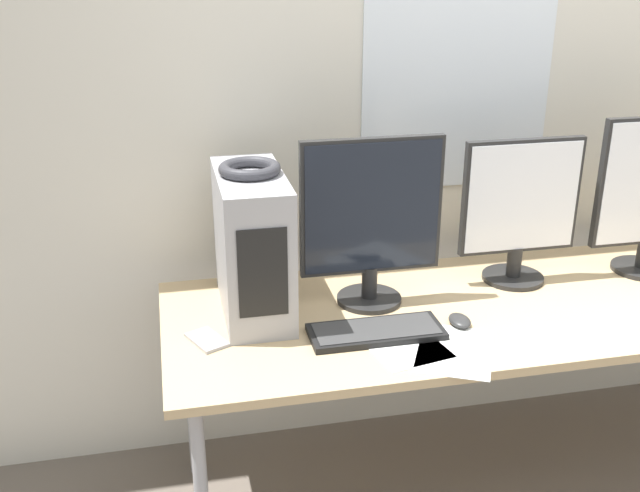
# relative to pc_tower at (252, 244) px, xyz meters

# --- Properties ---
(wall_back) EXTENTS (8.00, 0.07, 2.70)m
(wall_back) POSITION_rel_pc_tower_xyz_m (0.92, 0.39, 0.38)
(wall_back) COLOR beige
(wall_back) RESTS_ON ground_plane
(desk) EXTENTS (2.45, 0.78, 0.75)m
(desk) POSITION_rel_pc_tower_xyz_m (0.92, -0.13, -0.27)
(desk) COLOR tan
(desk) RESTS_ON ground_plane
(pc_tower) EXTENTS (0.20, 0.46, 0.45)m
(pc_tower) POSITION_rel_pc_tower_xyz_m (0.00, 0.00, 0.00)
(pc_tower) COLOR #9E9EA3
(pc_tower) RESTS_ON desk
(headphones) EXTENTS (0.19, 0.19, 0.03)m
(headphones) POSITION_rel_pc_tower_xyz_m (-0.00, 0.00, 0.24)
(headphones) COLOR #333338
(headphones) RESTS_ON pc_tower
(monitor_main) EXTENTS (0.46, 0.21, 0.55)m
(monitor_main) POSITION_rel_pc_tower_xyz_m (0.37, -0.03, 0.06)
(monitor_main) COLOR black
(monitor_main) RESTS_ON desk
(monitor_right_near) EXTENTS (0.42, 0.21, 0.50)m
(monitor_right_near) POSITION_rel_pc_tower_xyz_m (0.91, 0.03, 0.04)
(monitor_right_near) COLOR black
(monitor_right_near) RESTS_ON desk
(keyboard) EXTENTS (0.40, 0.16, 0.02)m
(keyboard) POSITION_rel_pc_tower_xyz_m (0.33, -0.25, -0.21)
(keyboard) COLOR black
(keyboard) RESTS_ON desk
(mouse) EXTENTS (0.06, 0.10, 0.03)m
(mouse) POSITION_rel_pc_tower_xyz_m (0.60, -0.24, -0.21)
(mouse) COLOR #2D2D2D
(mouse) RESTS_ON desk
(cell_phone) EXTENTS (0.13, 0.16, 0.01)m
(cell_phone) POSITION_rel_pc_tower_xyz_m (-0.17, -0.18, -0.22)
(cell_phone) COLOR #99999E
(cell_phone) RESTS_ON desk
(paper_sheet_left) EXTENTS (0.32, 0.36, 0.00)m
(paper_sheet_left) POSITION_rel_pc_tower_xyz_m (0.53, -0.39, -0.22)
(paper_sheet_left) COLOR white
(paper_sheet_left) RESTS_ON desk
(paper_sheet_front) EXTENTS (0.27, 0.33, 0.00)m
(paper_sheet_front) POSITION_rel_pc_tower_xyz_m (0.39, -0.30, -0.22)
(paper_sheet_front) COLOR white
(paper_sheet_front) RESTS_ON desk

